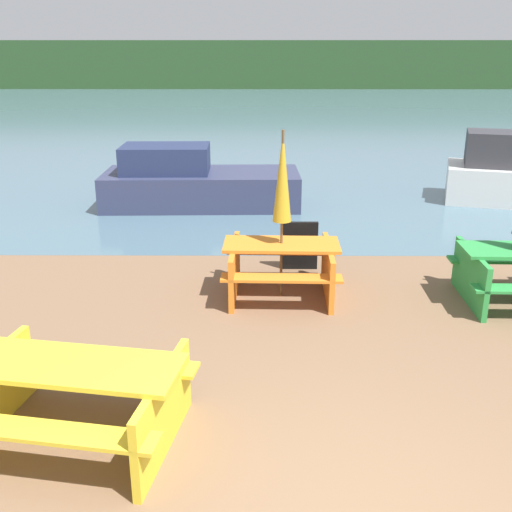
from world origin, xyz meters
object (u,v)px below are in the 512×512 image
at_px(picnic_table_yellow, 73,393).
at_px(boat, 195,183).
at_px(umbrella_gold, 282,178).
at_px(picnic_table_orange, 281,264).
at_px(signboard, 300,246).

distance_m(picnic_table_yellow, boat, 8.36).
distance_m(umbrella_gold, boat, 5.46).
bearing_deg(picnic_table_orange, umbrella_gold, 180.00).
relative_size(picnic_table_orange, signboard, 2.15).
xyz_separation_m(picnic_table_yellow, picnic_table_orange, (1.90, 3.30, -0.01)).
height_order(picnic_table_yellow, signboard, signboard).
xyz_separation_m(boat, signboard, (2.03, -4.01, -0.12)).
bearing_deg(umbrella_gold, picnic_table_yellow, -119.93).
relative_size(umbrella_gold, boat, 0.54).
bearing_deg(picnic_table_yellow, picnic_table_orange, 60.07).
bearing_deg(boat, picnic_table_orange, -72.84).
height_order(picnic_table_yellow, boat, boat).
height_order(picnic_table_yellow, umbrella_gold, umbrella_gold).
bearing_deg(picnic_table_yellow, umbrella_gold, 60.07).
bearing_deg(picnic_table_orange, boat, 108.63).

